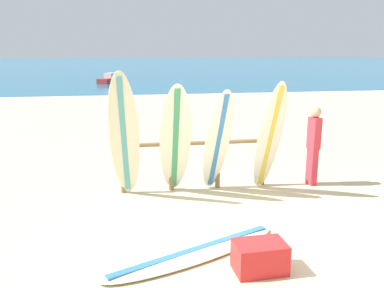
{
  "coord_description": "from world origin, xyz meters",
  "views": [
    {
      "loc": [
        -1.67,
        -4.8,
        2.58
      ],
      "look_at": [
        -0.43,
        2.65,
        0.79
      ],
      "focal_mm": 38.4,
      "sensor_mm": 36.0,
      "label": 1
    }
  ],
  "objects_px": {
    "surfboard_leaning_left": "(175,140)",
    "surfboard_rack": "(195,156)",
    "surfboard_lying_on_sand": "(194,252)",
    "small_boat_offshore": "(111,79)",
    "cooler_box": "(260,257)",
    "surfboard_leaning_far_left": "(124,136)",
    "beachgoer_standing": "(314,142)",
    "surfboard_leaning_center_left": "(218,141)",
    "surfboard_leaning_center": "(269,138)"
  },
  "relations": [
    {
      "from": "surfboard_leaning_left",
      "to": "cooler_box",
      "type": "xyz_separation_m",
      "value": [
        0.65,
        -2.67,
        -0.83
      ]
    },
    {
      "from": "surfboard_leaning_far_left",
      "to": "cooler_box",
      "type": "relative_size",
      "value": 3.73
    },
    {
      "from": "surfboard_leaning_center_left",
      "to": "small_boat_offshore",
      "type": "bearing_deg",
      "value": 95.92
    },
    {
      "from": "surfboard_leaning_center",
      "to": "small_boat_offshore",
      "type": "xyz_separation_m",
      "value": [
        -3.41,
        24.31,
        -0.77
      ]
    },
    {
      "from": "surfboard_leaning_left",
      "to": "beachgoer_standing",
      "type": "distance_m",
      "value": 2.65
    },
    {
      "from": "surfboard_leaning_center_left",
      "to": "small_boat_offshore",
      "type": "height_order",
      "value": "surfboard_leaning_center_left"
    },
    {
      "from": "surfboard_lying_on_sand",
      "to": "small_boat_offshore",
      "type": "xyz_separation_m",
      "value": [
        -1.73,
        26.32,
        0.22
      ]
    },
    {
      "from": "surfboard_lying_on_sand",
      "to": "surfboard_leaning_far_left",
      "type": "bearing_deg",
      "value": 111.6
    },
    {
      "from": "beachgoer_standing",
      "to": "cooler_box",
      "type": "relative_size",
      "value": 2.51
    },
    {
      "from": "surfboard_leaning_center",
      "to": "surfboard_lying_on_sand",
      "type": "xyz_separation_m",
      "value": [
        -1.68,
        -2.01,
        -0.99
      ]
    },
    {
      "from": "small_boat_offshore",
      "to": "cooler_box",
      "type": "height_order",
      "value": "small_boat_offshore"
    },
    {
      "from": "beachgoer_standing",
      "to": "small_boat_offshore",
      "type": "distance_m",
      "value": 24.4
    },
    {
      "from": "surfboard_leaning_far_left",
      "to": "small_boat_offshore",
      "type": "height_order",
      "value": "surfboard_leaning_far_left"
    },
    {
      "from": "small_boat_offshore",
      "to": "surfboard_leaning_center",
      "type": "bearing_deg",
      "value": -82.02
    },
    {
      "from": "small_boat_offshore",
      "to": "cooler_box",
      "type": "relative_size",
      "value": 4.45
    },
    {
      "from": "surfboard_leaning_center_left",
      "to": "surfboard_lying_on_sand",
      "type": "xyz_separation_m",
      "value": [
        -0.78,
        -2.14,
        -0.93
      ]
    },
    {
      "from": "surfboard_leaning_center",
      "to": "beachgoer_standing",
      "type": "relative_size",
      "value": 1.36
    },
    {
      "from": "surfboard_leaning_far_left",
      "to": "surfboard_leaning_center",
      "type": "bearing_deg",
      "value": -2.39
    },
    {
      "from": "surfboard_leaning_far_left",
      "to": "surfboard_leaning_center_left",
      "type": "relative_size",
      "value": 1.17
    },
    {
      "from": "beachgoer_standing",
      "to": "cooler_box",
      "type": "height_order",
      "value": "beachgoer_standing"
    },
    {
      "from": "surfboard_lying_on_sand",
      "to": "beachgoer_standing",
      "type": "xyz_separation_m",
      "value": [
        2.67,
        2.33,
        0.79
      ]
    },
    {
      "from": "surfboard_leaning_far_left",
      "to": "cooler_box",
      "type": "xyz_separation_m",
      "value": [
        1.53,
        -2.64,
        -0.94
      ]
    },
    {
      "from": "surfboard_leaning_left",
      "to": "surfboard_leaning_center",
      "type": "relative_size",
      "value": 0.99
    },
    {
      "from": "surfboard_leaning_center_left",
      "to": "surfboard_leaning_center",
      "type": "xyz_separation_m",
      "value": [
        0.9,
        -0.13,
        0.06
      ]
    },
    {
      "from": "surfboard_leaning_left",
      "to": "surfboard_lying_on_sand",
      "type": "xyz_separation_m",
      "value": [
        -0.03,
        -2.15,
        -0.98
      ]
    },
    {
      "from": "surfboard_leaning_far_left",
      "to": "cooler_box",
      "type": "bearing_deg",
      "value": -59.96
    },
    {
      "from": "surfboard_leaning_center_left",
      "to": "beachgoer_standing",
      "type": "xyz_separation_m",
      "value": [
        1.89,
        0.19,
        -0.13
      ]
    },
    {
      "from": "surfboard_leaning_center",
      "to": "surfboard_lying_on_sand",
      "type": "distance_m",
      "value": 2.8
    },
    {
      "from": "surfboard_rack",
      "to": "surfboard_lying_on_sand",
      "type": "bearing_deg",
      "value": -99.84
    },
    {
      "from": "surfboard_rack",
      "to": "surfboard_lying_on_sand",
      "type": "relative_size",
      "value": 1.05
    },
    {
      "from": "surfboard_leaning_center_left",
      "to": "small_boat_offshore",
      "type": "xyz_separation_m",
      "value": [
        -2.51,
        24.18,
        -0.7
      ]
    },
    {
      "from": "surfboard_lying_on_sand",
      "to": "beachgoer_standing",
      "type": "bearing_deg",
      "value": 41.06
    },
    {
      "from": "beachgoer_standing",
      "to": "surfboard_leaning_center",
      "type": "bearing_deg",
      "value": -162.15
    },
    {
      "from": "surfboard_rack",
      "to": "surfboard_leaning_left",
      "type": "bearing_deg",
      "value": -142.86
    },
    {
      "from": "beachgoer_standing",
      "to": "cooler_box",
      "type": "distance_m",
      "value": 3.53
    },
    {
      "from": "surfboard_leaning_left",
      "to": "surfboard_leaning_center_left",
      "type": "xyz_separation_m",
      "value": [
        0.75,
        -0.01,
        -0.05
      ]
    },
    {
      "from": "surfboard_leaning_left",
      "to": "surfboard_leaning_center_left",
      "type": "relative_size",
      "value": 1.05
    },
    {
      "from": "surfboard_leaning_far_left",
      "to": "beachgoer_standing",
      "type": "relative_size",
      "value": 1.49
    },
    {
      "from": "surfboard_leaning_far_left",
      "to": "surfboard_rack",
      "type": "bearing_deg",
      "value": 14.77
    },
    {
      "from": "surfboard_lying_on_sand",
      "to": "small_boat_offshore",
      "type": "bearing_deg",
      "value": 93.76
    },
    {
      "from": "surfboard_rack",
      "to": "small_boat_offshore",
      "type": "xyz_separation_m",
      "value": [
        -2.15,
        23.87,
        -0.38
      ]
    },
    {
      "from": "surfboard_rack",
      "to": "surfboard_leaning_center_left",
      "type": "distance_m",
      "value": 0.57
    },
    {
      "from": "surfboard_leaning_center",
      "to": "cooler_box",
      "type": "height_order",
      "value": "surfboard_leaning_center"
    },
    {
      "from": "surfboard_leaning_left",
      "to": "surfboard_rack",
      "type": "bearing_deg",
      "value": 37.14
    },
    {
      "from": "surfboard_leaning_center_left",
      "to": "cooler_box",
      "type": "xyz_separation_m",
      "value": [
        -0.09,
        -2.66,
        -0.78
      ]
    },
    {
      "from": "cooler_box",
      "to": "beachgoer_standing",
      "type": "bearing_deg",
      "value": 52.9
    },
    {
      "from": "beachgoer_standing",
      "to": "cooler_box",
      "type": "xyz_separation_m",
      "value": [
        -1.99,
        -2.85,
        -0.65
      ]
    },
    {
      "from": "surfboard_rack",
      "to": "cooler_box",
      "type": "xyz_separation_m",
      "value": [
        0.26,
        -2.97,
        -0.46
      ]
    },
    {
      "from": "surfboard_rack",
      "to": "surfboard_leaning_far_left",
      "type": "bearing_deg",
      "value": -165.23
    },
    {
      "from": "surfboard_rack",
      "to": "cooler_box",
      "type": "relative_size",
      "value": 4.53
    }
  ]
}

